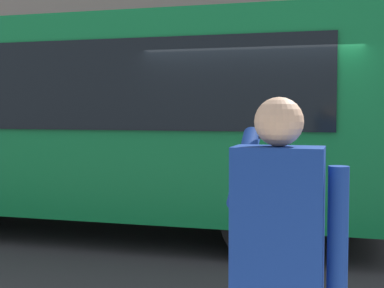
# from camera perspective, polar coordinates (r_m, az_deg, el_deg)

# --- Properties ---
(ground_plane) EXTENTS (60.00, 60.00, 0.00)m
(ground_plane) POSITION_cam_1_polar(r_m,az_deg,el_deg) (7.43, 7.15, -10.44)
(ground_plane) COLOR #2B2B2D
(red_bus) EXTENTS (9.05, 2.54, 3.08)m
(red_bus) POSITION_cam_1_polar(r_m,az_deg,el_deg) (8.37, -12.22, 2.72)
(red_bus) COLOR #0F7238
(red_bus) RESTS_ON ground_plane
(pedestrian_photographer) EXTENTS (0.53, 0.52, 1.70)m
(pedestrian_photographer) POSITION_cam_1_polar(r_m,az_deg,el_deg) (2.54, 9.02, -11.32)
(pedestrian_photographer) COLOR #4C4238
(pedestrian_photographer) RESTS_ON sidewalk_curb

